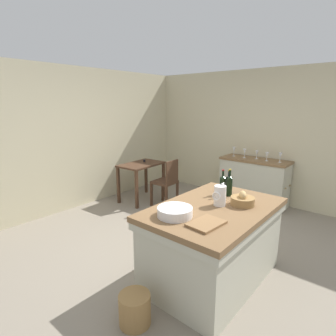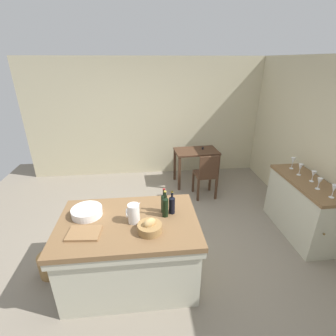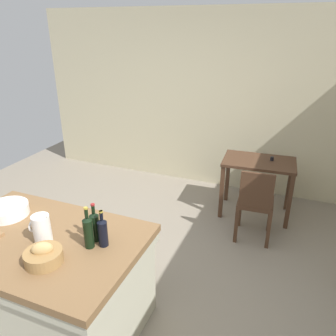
{
  "view_description": "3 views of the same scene",
  "coord_description": "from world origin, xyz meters",
  "px_view_note": "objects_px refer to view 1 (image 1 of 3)",
  "views": [
    {
      "loc": [
        -2.76,
        -2.02,
        1.95
      ],
      "look_at": [
        0.06,
        0.37,
        1.07
      ],
      "focal_mm": 29.29,
      "sensor_mm": 36.0,
      "label": 1
    },
    {
      "loc": [
        -0.12,
        -2.9,
        2.52
      ],
      "look_at": [
        0.25,
        0.62,
        0.95
      ],
      "focal_mm": 26.08,
      "sensor_mm": 36.0,
      "label": 2
    },
    {
      "loc": [
        1.37,
        -2.18,
        2.36
      ],
      "look_at": [
        0.25,
        0.59,
        1.06
      ],
      "focal_mm": 35.36,
      "sensor_mm": 36.0,
      "label": 3
    }
  ],
  "objects_px": {
    "bread_basket": "(243,200)",
    "wine_glass_far_left": "(280,156)",
    "writing_desk": "(141,170)",
    "wine_bottle_dark": "(229,184)",
    "pitcher": "(220,195)",
    "wash_bowl": "(175,212)",
    "cutting_board": "(206,224)",
    "island_table": "(213,240)",
    "side_cabinet": "(254,181)",
    "wicker_hamper": "(135,309)",
    "wine_bottle_amber": "(222,184)",
    "wine_glass_right": "(245,152)",
    "wine_bottle_green": "(229,185)",
    "wooden_chair": "(167,181)",
    "wine_glass_left": "(267,155)",
    "wine_glass_far_right": "(234,150)",
    "wine_glass_middle": "(257,153)"
  },
  "relations": [
    {
      "from": "cutting_board",
      "to": "wooden_chair",
      "type": "bearing_deg",
      "value": 48.09
    },
    {
      "from": "bread_basket",
      "to": "wine_bottle_green",
      "type": "height_order",
      "value": "wine_bottle_green"
    },
    {
      "from": "writing_desk",
      "to": "wine_glass_right",
      "type": "xyz_separation_m",
      "value": [
        1.24,
        -1.62,
        0.39
      ]
    },
    {
      "from": "wine_bottle_amber",
      "to": "wine_glass_far_left",
      "type": "relative_size",
      "value": 1.71
    },
    {
      "from": "wine_glass_middle",
      "to": "wine_glass_right",
      "type": "height_order",
      "value": "wine_glass_right"
    },
    {
      "from": "wine_bottle_dark",
      "to": "wine_bottle_amber",
      "type": "relative_size",
      "value": 0.94
    },
    {
      "from": "wash_bowl",
      "to": "wine_glass_left",
      "type": "xyz_separation_m",
      "value": [
        3.03,
        0.25,
        0.1
      ]
    },
    {
      "from": "island_table",
      "to": "wine_bottle_dark",
      "type": "relative_size",
      "value": 5.43
    },
    {
      "from": "wash_bowl",
      "to": "wicker_hamper",
      "type": "height_order",
      "value": "wash_bowl"
    },
    {
      "from": "side_cabinet",
      "to": "pitcher",
      "type": "distance_m",
      "value": 2.66
    },
    {
      "from": "writing_desk",
      "to": "wicker_hamper",
      "type": "xyz_separation_m",
      "value": [
        -2.34,
        -2.3,
        -0.49
      ]
    },
    {
      "from": "pitcher",
      "to": "wash_bowl",
      "type": "distance_m",
      "value": 0.58
    },
    {
      "from": "island_table",
      "to": "wine_bottle_amber",
      "type": "bearing_deg",
      "value": 18.81
    },
    {
      "from": "wash_bowl",
      "to": "cutting_board",
      "type": "xyz_separation_m",
      "value": [
        0.03,
        -0.34,
        -0.03
      ]
    },
    {
      "from": "island_table",
      "to": "wash_bowl",
      "type": "xyz_separation_m",
      "value": [
        -0.48,
        0.16,
        0.44
      ]
    },
    {
      "from": "bread_basket",
      "to": "wine_glass_far_left",
      "type": "distance_m",
      "value": 2.38
    },
    {
      "from": "bread_basket",
      "to": "wine_bottle_dark",
      "type": "height_order",
      "value": "wine_bottle_dark"
    },
    {
      "from": "wash_bowl",
      "to": "wine_glass_middle",
      "type": "height_order",
      "value": "wine_glass_middle"
    },
    {
      "from": "wash_bowl",
      "to": "wine_glass_far_left",
      "type": "bearing_deg",
      "value": 0.36
    },
    {
      "from": "island_table",
      "to": "cutting_board",
      "type": "distance_m",
      "value": 0.63
    },
    {
      "from": "wine_bottle_green",
      "to": "wine_glass_right",
      "type": "distance_m",
      "value": 2.28
    },
    {
      "from": "wine_glass_right",
      "to": "wooden_chair",
      "type": "bearing_deg",
      "value": 139.6
    },
    {
      "from": "wash_bowl",
      "to": "wine_glass_far_right",
      "type": "relative_size",
      "value": 1.85
    },
    {
      "from": "writing_desk",
      "to": "wine_bottle_dark",
      "type": "relative_size",
      "value": 3.22
    },
    {
      "from": "pitcher",
      "to": "wicker_hamper",
      "type": "bearing_deg",
      "value": 169.69
    },
    {
      "from": "wooden_chair",
      "to": "wine_bottle_amber",
      "type": "height_order",
      "value": "wine_bottle_amber"
    },
    {
      "from": "wine_bottle_green",
      "to": "wine_glass_far_left",
      "type": "relative_size",
      "value": 1.82
    },
    {
      "from": "bread_basket",
      "to": "wine_glass_far_left",
      "type": "xyz_separation_m",
      "value": [
        2.35,
        0.39,
        0.11
      ]
    },
    {
      "from": "wicker_hamper",
      "to": "writing_desk",
      "type": "bearing_deg",
      "value": 44.44
    },
    {
      "from": "pitcher",
      "to": "wine_glass_left",
      "type": "height_order",
      "value": "pitcher"
    },
    {
      "from": "side_cabinet",
      "to": "pitcher",
      "type": "relative_size",
      "value": 4.95
    },
    {
      "from": "side_cabinet",
      "to": "bread_basket",
      "type": "bearing_deg",
      "value": -160.05
    },
    {
      "from": "pitcher",
      "to": "wine_glass_far_right",
      "type": "height_order",
      "value": "pitcher"
    },
    {
      "from": "wine_bottle_dark",
      "to": "wine_bottle_green",
      "type": "relative_size",
      "value": 0.88
    },
    {
      "from": "island_table",
      "to": "wicker_hamper",
      "type": "relative_size",
      "value": 5.43
    },
    {
      "from": "wine_bottle_amber",
      "to": "wine_glass_right",
      "type": "height_order",
      "value": "wine_bottle_amber"
    },
    {
      "from": "bread_basket",
      "to": "wine_glass_left",
      "type": "bearing_deg",
      "value": 15.02
    },
    {
      "from": "side_cabinet",
      "to": "wicker_hamper",
      "type": "height_order",
      "value": "side_cabinet"
    },
    {
      "from": "wine_bottle_dark",
      "to": "wine_bottle_amber",
      "type": "bearing_deg",
      "value": 158.85
    },
    {
      "from": "writing_desk",
      "to": "pitcher",
      "type": "relative_size",
      "value": 3.54
    },
    {
      "from": "island_table",
      "to": "wooden_chair",
      "type": "distance_m",
      "value": 2.32
    },
    {
      "from": "wine_glass_left",
      "to": "wine_glass_far_right",
      "type": "xyz_separation_m",
      "value": [
        0.03,
        0.69,
        0.02
      ]
    },
    {
      "from": "wash_bowl",
      "to": "cutting_board",
      "type": "height_order",
      "value": "wash_bowl"
    },
    {
      "from": "wicker_hamper",
      "to": "cutting_board",
      "type": "bearing_deg",
      "value": -31.37
    },
    {
      "from": "wine_bottle_amber",
      "to": "island_table",
      "type": "bearing_deg",
      "value": -161.19
    },
    {
      "from": "cutting_board",
      "to": "island_table",
      "type": "bearing_deg",
      "value": 22.04
    },
    {
      "from": "bread_basket",
      "to": "wine_bottle_green",
      "type": "relative_size",
      "value": 0.78
    },
    {
      "from": "island_table",
      "to": "wooden_chair",
      "type": "height_order",
      "value": "wooden_chair"
    },
    {
      "from": "pitcher",
      "to": "wine_glass_far_left",
      "type": "height_order",
      "value": "pitcher"
    },
    {
      "from": "writing_desk",
      "to": "wicker_hamper",
      "type": "bearing_deg",
      "value": -135.56
    }
  ]
}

